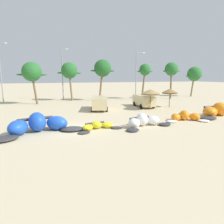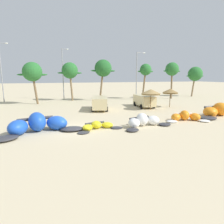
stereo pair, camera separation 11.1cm
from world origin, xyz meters
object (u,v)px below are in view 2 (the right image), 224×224
at_px(kite_left_of_center, 98,126).
at_px(lamppost_west_center, 2,70).
at_px(kite_center, 144,122).
at_px(palm_center_left, 70,71).
at_px(palm_center_right, 103,69).
at_px(palm_rightmost, 195,74).
at_px(palm_right_of_gap, 146,70).
at_px(lamppost_east_center, 63,72).
at_px(beach_umbrella_middle, 151,92).
at_px(beach_umbrella_near_palms, 170,91).
at_px(kite_right_of_center, 185,117).
at_px(palm_right, 172,70).
at_px(kite_left, 38,125).
at_px(parked_van, 144,100).
at_px(palm_left_of_gap, 32,72).
at_px(lamppost_east, 137,73).
at_px(kite_right, 223,111).
at_px(parked_car_second, 100,102).

bearing_deg(kite_left_of_center, lamppost_west_center, 115.49).
xyz_separation_m(kite_center, palm_center_left, (-4.16, 23.39, 5.35)).
relative_size(kite_center, palm_center_right, 0.67).
bearing_deg(palm_center_left, palm_rightmost, -1.41).
height_order(palm_right_of_gap, lamppost_east_center, lamppost_east_center).
relative_size(kite_left_of_center, lamppost_east_center, 0.45).
height_order(palm_right_of_gap, palm_rightmost, palm_right_of_gap).
distance_m(beach_umbrella_middle, palm_center_right, 13.81).
distance_m(beach_umbrella_middle, beach_umbrella_near_palms, 4.34).
xyz_separation_m(kite_right_of_center, palm_right, (11.50, 19.45, 5.77)).
relative_size(kite_left, parked_van, 1.44).
xyz_separation_m(beach_umbrella_middle, palm_center_left, (-9.61, 14.91, 3.24)).
xyz_separation_m(kite_left, palm_left_of_gap, (-1.14, 19.04, 4.86)).
xyz_separation_m(kite_left, lamppost_east, (18.65, 19.26, 4.70)).
bearing_deg(kite_right, palm_rightmost, 57.25).
distance_m(kite_right, lamppost_east_center, 29.98).
bearing_deg(palm_right_of_gap, beach_umbrella_middle, -114.40).
distance_m(kite_center, palm_right, 27.15).
relative_size(kite_left_of_center, palm_center_right, 0.58).
bearing_deg(lamppost_west_center, palm_right, -8.44).
height_order(kite_center, palm_center_right, palm_center_right).
bearing_deg(kite_left_of_center, kite_right_of_center, 2.22).
height_order(palm_left_of_gap, palm_rightmost, palm_left_of_gap).
xyz_separation_m(beach_umbrella_middle, palm_center_right, (-3.44, 12.85, 3.69)).
bearing_deg(kite_left_of_center, kite_left, 173.01).
height_order(palm_center_left, lamppost_west_center, lamppost_west_center).
distance_m(palm_center_right, lamppost_west_center, 18.79).
height_order(kite_center, lamppost_east_center, lamppost_east_center).
bearing_deg(palm_right_of_gap, beach_umbrella_near_palms, -98.35).
relative_size(kite_left_of_center, parked_van, 0.87).
bearing_deg(palm_right, kite_center, -130.03).
bearing_deg(kite_right_of_center, parked_car_second, 125.15).
bearing_deg(parked_car_second, lamppost_west_center, 135.97).
relative_size(kite_left, palm_right_of_gap, 1.03).
relative_size(beach_umbrella_middle, palm_right, 0.39).
height_order(kite_left, palm_rightmost, palm_rightmost).
height_order(parked_car_second, palm_center_left, palm_center_left).
bearing_deg(parked_car_second, kite_left_of_center, -106.19).
distance_m(kite_left, kite_right, 21.34).
bearing_deg(beach_umbrella_near_palms, palm_center_left, 135.27).
height_order(parked_car_second, lamppost_east_center, lamppost_east_center).
distance_m(beach_umbrella_near_palms, lamppost_west_center, 30.44).
distance_m(palm_center_right, palm_rightmost, 23.25).
bearing_deg(kite_center, beach_umbrella_near_palms, 45.46).
height_order(parked_car_second, palm_right_of_gap, palm_right_of_gap).
distance_m(palm_center_left, lamppost_east, 13.44).
distance_m(kite_left_of_center, parked_car_second, 10.90).
xyz_separation_m(beach_umbrella_near_palms, palm_center_left, (-13.76, 13.63, 3.32)).
distance_m(beach_umbrella_near_palms, palm_right_of_gap, 12.27).
xyz_separation_m(parked_car_second, palm_left_of_gap, (-9.36, 9.24, 4.41)).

